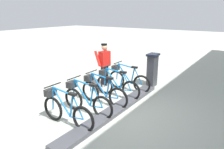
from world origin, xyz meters
The scene contains 9 objects.
ground_plane centered at (0.00, 0.00, 0.00)m, with size 60.00×60.00×0.00m, color #B0B6A6.
dock_rail_base centered at (0.00, 0.00, 0.05)m, with size 0.44×4.65×0.10m, color #47474C.
payment_kiosk centered at (0.05, -2.66, 0.67)m, with size 0.36×0.52×1.28m.
bike_docked_0 centered at (0.63, -1.73, 0.43)m, with size 1.72×0.54×1.02m.
bike_docked_1 centered at (0.63, -0.96, 0.43)m, with size 1.72×0.54×1.02m.
bike_docked_2 centered at (0.63, -0.18, 0.43)m, with size 1.72×0.54×1.02m.
bike_docked_3 centered at (0.63, 0.59, 0.43)m, with size 1.72×0.54×1.02m.
bike_docked_4 centered at (0.63, 1.36, 0.43)m, with size 1.72×0.54×1.02m.
worker_near_rack centered at (1.55, -1.60, 0.91)m, with size 0.54×0.67×1.66m.
Camera 1 is at (-3.08, 4.71, 2.78)m, focal length 33.98 mm.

